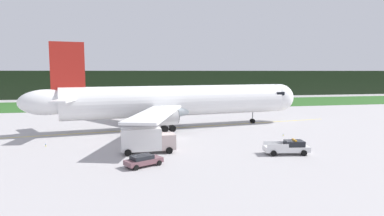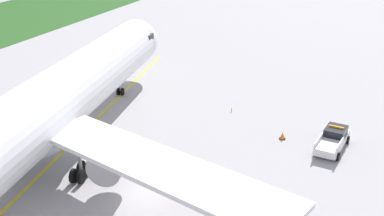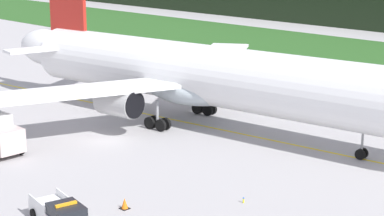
{
  "view_description": "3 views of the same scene",
  "coord_description": "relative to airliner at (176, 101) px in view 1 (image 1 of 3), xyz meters",
  "views": [
    {
      "loc": [
        -7.74,
        -52.27,
        10.67
      ],
      "look_at": [
        5.11,
        8.29,
        3.86
      ],
      "focal_mm": 31.18,
      "sensor_mm": 36.0,
      "label": 1
    },
    {
      "loc": [
        -27.88,
        -14.63,
        20.16
      ],
      "look_at": [
        10.78,
        -0.29,
        3.12
      ],
      "focal_mm": 43.26,
      "sensor_mm": 36.0,
      "label": 2
    },
    {
      "loc": [
        46.69,
        -34.28,
        17.45
      ],
      "look_at": [
        10.85,
        0.06,
        5.01
      ],
      "focal_mm": 61.87,
      "sensor_mm": 36.0,
      "label": 3
    }
  ],
  "objects": [
    {
      "name": "ground",
      "position": [
        -2.37,
        -9.69,
        -5.03
      ],
      "size": [
        320.0,
        320.0,
        0.0
      ],
      "primitive_type": "plane",
      "color": "#A5A2A3"
    },
    {
      "name": "taxiway_edge_light_west",
      "position": [
        -20.9,
        -11.89,
        -4.82
      ],
      "size": [
        0.12,
        0.12,
        0.37
      ],
      "color": "yellow",
      "rests_on": "ground"
    },
    {
      "name": "grass_verge",
      "position": [
        -2.37,
        47.11,
        -5.01
      ],
      "size": [
        320.0,
        31.75,
        0.04
      ],
      "primitive_type": "cube",
      "color": "#285520",
      "rests_on": "ground"
    },
    {
      "name": "airliner",
      "position": [
        0.0,
        0.0,
        0.0
      ],
      "size": [
        53.08,
        43.69,
        15.59
      ],
      "color": "white",
      "rests_on": "ground"
    },
    {
      "name": "apron_cone",
      "position": [
        11.12,
        -18.45,
        -4.66
      ],
      "size": [
        0.6,
        0.6,
        0.75
      ],
      "color": "black",
      "rests_on": "ground"
    },
    {
      "name": "catering_truck",
      "position": [
        -7.02,
        -18.78,
        -3.25
      ],
      "size": [
        7.08,
        2.87,
        3.49
      ],
      "color": "#C2ADA9",
      "rests_on": "ground"
    },
    {
      "name": "taxiway_edge_light_east",
      "position": [
        15.98,
        -11.89,
        -4.8
      ],
      "size": [
        0.12,
        0.12,
        0.41
      ],
      "color": "yellow",
      "rests_on": "ground"
    },
    {
      "name": "staff_car",
      "position": [
        -7.87,
        -24.89,
        -4.32
      ],
      "size": [
        4.6,
        3.53,
        1.3
      ],
      "color": "brown",
      "rests_on": "ground"
    },
    {
      "name": "ops_pickup_truck",
      "position": [
        10.83,
        -23.21,
        -4.12
      ],
      "size": [
        5.98,
        3.02,
        1.94
      ],
      "color": "silver",
      "rests_on": "ground"
    },
    {
      "name": "taxiway_centerline_main",
      "position": [
        0.45,
        0.06,
        -5.02
      ],
      "size": [
        67.06,
        9.78,
        0.01
      ],
      "primitive_type": "cube",
      "rotation": [
        0.0,
        0.0,
        0.14
      ],
      "color": "yellow",
      "rests_on": "ground"
    },
    {
      "name": "distant_tree_line",
      "position": [
        -2.37,
        78.13,
        0.46
      ],
      "size": [
        288.0,
        7.16,
        10.97
      ],
      "primitive_type": "cube",
      "color": "#1F2E1B",
      "rests_on": "ground"
    }
  ]
}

